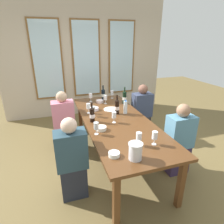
# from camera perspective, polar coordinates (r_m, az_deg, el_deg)

# --- Properties ---
(ground_plane) EXTENTS (12.00, 12.00, 0.00)m
(ground_plane) POSITION_cam_1_polar(r_m,az_deg,el_deg) (3.37, 1.08, -13.79)
(ground_plane) COLOR brown
(back_wall_with_windows) EXTENTS (4.20, 0.10, 2.90)m
(back_wall_with_windows) POSITION_cam_1_polar(r_m,az_deg,el_deg) (5.03, -7.84, 15.64)
(back_wall_with_windows) COLOR #C1B099
(back_wall_with_windows) RESTS_ON ground
(dining_table) EXTENTS (1.00, 2.56, 0.74)m
(dining_table) POSITION_cam_1_polar(r_m,az_deg,el_deg) (3.03, 1.16, -3.30)
(dining_table) COLOR #553218
(dining_table) RESTS_ON ground
(white_plate_0) EXTENTS (0.27, 0.27, 0.01)m
(white_plate_0) POSITION_cam_1_polar(r_m,az_deg,el_deg) (3.41, -0.30, 0.84)
(white_plate_0) COLOR white
(white_plate_0) RESTS_ON dining_table
(metal_pitcher) EXTENTS (0.16, 0.16, 0.19)m
(metal_pitcher) POSITION_cam_1_polar(r_m,az_deg,el_deg) (2.04, 7.14, -11.72)
(metal_pitcher) COLOR silver
(metal_pitcher) RESTS_ON dining_table
(wine_bottle_0) EXTENTS (0.08, 0.08, 0.30)m
(wine_bottle_0) POSITION_cam_1_polar(r_m,az_deg,el_deg) (3.96, -2.69, 5.43)
(wine_bottle_0) COLOR black
(wine_bottle_0) RESTS_ON dining_table
(wine_bottle_1) EXTENTS (0.08, 0.08, 0.33)m
(wine_bottle_1) POSITION_cam_1_polar(r_m,az_deg,el_deg) (3.70, 3.83, 4.51)
(wine_bottle_1) COLOR black
(wine_bottle_1) RESTS_ON dining_table
(wine_bottle_2) EXTENTS (0.08, 0.08, 0.33)m
(wine_bottle_2) POSITION_cam_1_polar(r_m,az_deg,el_deg) (3.17, 1.52, 1.64)
(wine_bottle_2) COLOR black
(wine_bottle_2) RESTS_ON dining_table
(wine_bottle_3) EXTENTS (0.08, 0.08, 0.31)m
(wine_bottle_3) POSITION_cam_1_polar(r_m,az_deg,el_deg) (2.89, -6.07, -0.77)
(wine_bottle_3) COLOR black
(wine_bottle_3) RESTS_ON dining_table
(tasting_bowl_0) EXTENTS (0.15, 0.15, 0.05)m
(tasting_bowl_0) POSITION_cam_1_polar(r_m,az_deg,el_deg) (3.79, -3.73, 3.28)
(tasting_bowl_0) COLOR white
(tasting_bowl_0) RESTS_ON dining_table
(tasting_bowl_1) EXTENTS (0.15, 0.15, 0.05)m
(tasting_bowl_1) POSITION_cam_1_polar(r_m,az_deg,el_deg) (3.39, -5.39, 0.98)
(tasting_bowl_1) COLOR white
(tasting_bowl_1) RESTS_ON dining_table
(tasting_bowl_2) EXTENTS (0.13, 0.13, 0.05)m
(tasting_bowl_2) POSITION_cam_1_polar(r_m,az_deg,el_deg) (2.11, 0.64, -12.73)
(tasting_bowl_2) COLOR white
(tasting_bowl_2) RESTS_ON dining_table
(tasting_bowl_3) EXTENTS (0.15, 0.15, 0.05)m
(tasting_bowl_3) POSITION_cam_1_polar(r_m,az_deg,el_deg) (2.66, -3.31, -4.97)
(tasting_bowl_3) COLOR white
(tasting_bowl_3) RESTS_ON dining_table
(water_bottle) EXTENTS (0.06, 0.06, 0.24)m
(water_bottle) POSITION_cam_1_polar(r_m,az_deg,el_deg) (3.20, 4.11, 1.46)
(water_bottle) COLOR white
(water_bottle) RESTS_ON dining_table
(wine_glass_0) EXTENTS (0.07, 0.07, 0.17)m
(wine_glass_0) POSITION_cam_1_polar(r_m,az_deg,el_deg) (3.83, -6.53, 4.83)
(wine_glass_0) COLOR white
(wine_glass_0) RESTS_ON dining_table
(wine_glass_1) EXTENTS (0.07, 0.07, 0.17)m
(wine_glass_1) POSITION_cam_1_polar(r_m,az_deg,el_deg) (2.84, 0.63, -0.99)
(wine_glass_1) COLOR white
(wine_glass_1) RESTS_ON dining_table
(wine_glass_2) EXTENTS (0.07, 0.07, 0.17)m
(wine_glass_2) POSITION_cam_1_polar(r_m,az_deg,el_deg) (2.51, -4.83, -4.28)
(wine_glass_2) COLOR white
(wine_glass_2) RESTS_ON dining_table
(wine_glass_3) EXTENTS (0.07, 0.07, 0.17)m
(wine_glass_3) POSITION_cam_1_polar(r_m,az_deg,el_deg) (2.26, 8.13, -7.41)
(wine_glass_3) COLOR white
(wine_glass_3) RESTS_ON dining_table
(wine_glass_4) EXTENTS (0.07, 0.07, 0.17)m
(wine_glass_4) POSITION_cam_1_polar(r_m,az_deg,el_deg) (2.32, 12.89, -7.09)
(wine_glass_4) COLOR white
(wine_glass_4) RESTS_ON dining_table
(wine_glass_5) EXTENTS (0.07, 0.07, 0.17)m
(wine_glass_5) POSITION_cam_1_polar(r_m,az_deg,el_deg) (3.69, -2.06, 4.29)
(wine_glass_5) COLOR white
(wine_glass_5) RESTS_ON dining_table
(wine_glass_6) EXTENTS (0.07, 0.07, 0.17)m
(wine_glass_6) POSITION_cam_1_polar(r_m,az_deg,el_deg) (3.09, -5.74, 0.71)
(wine_glass_6) COLOR white
(wine_glass_6) RESTS_ON dining_table
(wine_glass_7) EXTENTS (0.07, 0.07, 0.17)m
(wine_glass_7) POSITION_cam_1_polar(r_m,az_deg,el_deg) (4.04, -0.01, 5.82)
(wine_glass_7) COLOR white
(wine_glass_7) RESTS_ON dining_table
(wine_glass_8) EXTENTS (0.07, 0.07, 0.17)m
(wine_glass_8) POSITION_cam_1_polar(r_m,az_deg,el_deg) (3.24, -7.22, 1.62)
(wine_glass_8) COLOR white
(wine_glass_8) RESTS_ON dining_table
(seated_person_0) EXTENTS (0.38, 0.24, 1.11)m
(seated_person_0) POSITION_cam_1_polar(r_m,az_deg,el_deg) (3.50, -14.38, -3.19)
(seated_person_0) COLOR #2E272E
(seated_person_0) RESTS_ON ground
(seated_person_1) EXTENTS (0.38, 0.24, 1.11)m
(seated_person_1) POSITION_cam_1_polar(r_m,az_deg,el_deg) (3.91, 9.01, -0.12)
(seated_person_1) COLOR #302E31
(seated_person_1) RESTS_ON ground
(seated_person_2) EXTENTS (0.38, 0.24, 1.11)m
(seated_person_2) POSITION_cam_1_polar(r_m,az_deg,el_deg) (2.46, -12.05, -14.38)
(seated_person_2) COLOR #232732
(seated_person_2) RESTS_ON ground
(seated_person_3) EXTENTS (0.38, 0.24, 1.11)m
(seated_person_3) POSITION_cam_1_polar(r_m,az_deg,el_deg) (2.98, 19.67, -8.40)
(seated_person_3) COLOR #312442
(seated_person_3) RESTS_ON ground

